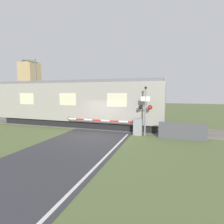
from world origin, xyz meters
The scene contains 8 objects.
ground_plane centered at (0.00, 0.00, 0.00)m, with size 80.00×80.00×0.00m, color #5B6B3D.
track_bed centered at (0.00, 3.16, 0.02)m, with size 36.00×3.20×0.13m.
train centered at (-3.11, 3.16, 2.06)m, with size 15.42×3.11×4.03m.
crossing_barrier centered at (2.32, 1.12, 0.64)m, with size 6.00×0.44×1.16m.
signal_post centered at (3.34, 1.00, 1.95)m, with size 0.93×0.26×3.41m.
catenary_pole centered at (-9.63, 5.40, 3.52)m, with size 0.20×1.90×6.73m.
distant_building centered at (-27.22, 23.43, 5.54)m, with size 4.09×4.09×10.92m.
roadside_fence centered at (5.72, 0.71, 0.55)m, with size 2.89×0.06×1.10m.
Camera 1 is at (4.86, -10.97, 3.01)m, focal length 28.00 mm.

